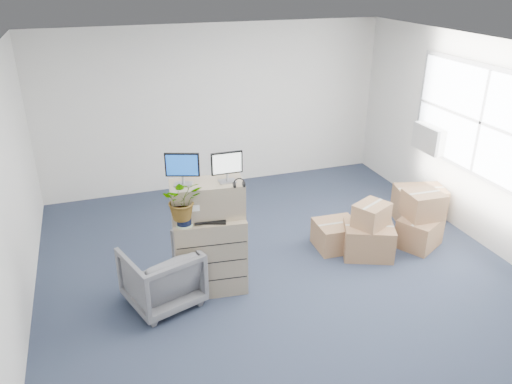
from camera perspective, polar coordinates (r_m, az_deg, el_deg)
ground at (r=6.28m, az=4.02°, el=-10.98°), size 7.00×7.00×0.00m
wall_back at (r=8.75m, az=-4.65°, el=9.60°), size 6.00×0.02×2.80m
wall_right at (r=7.26m, az=26.95°, el=3.79°), size 0.02×7.00×2.80m
window at (r=7.47m, az=24.47°, el=7.24°), size 0.07×2.72×1.52m
ac_unit at (r=8.20m, az=19.31°, el=5.81°), size 0.24×0.60×0.40m
filing_cabinet_lower at (r=6.07m, az=-5.28°, el=-6.94°), size 0.89×0.60×0.97m
filing_cabinet_upper at (r=5.78m, az=-5.61°, el=-0.81°), size 0.88×0.51×0.42m
monitor_left at (r=5.58m, az=-8.42°, el=2.81°), size 0.37×0.20×0.38m
monitor_right at (r=5.61m, az=-3.34°, el=3.06°), size 0.36×0.14×0.36m
headphones at (r=5.55m, az=-1.95°, el=1.00°), size 0.13×0.03×0.13m
keyboard at (r=5.73m, az=-5.40°, el=-3.26°), size 0.43×0.29×0.02m
mouse at (r=5.77m, az=-1.62°, el=-2.86°), size 0.10×0.07×0.03m
water_bottle at (r=5.86m, az=-4.45°, el=-1.36°), size 0.07×0.07×0.23m
phone_dock at (r=5.82m, az=-5.93°, el=-2.46°), size 0.06×0.05×0.13m
external_drive at (r=5.99m, az=-2.52°, el=-1.70°), size 0.18×0.14×0.05m
tissue_box at (r=5.92m, az=-2.20°, el=-1.36°), size 0.21×0.13×0.08m
potted_plant at (r=5.57m, az=-8.35°, el=-1.40°), size 0.47×0.51×0.46m
office_chair at (r=5.93m, az=-10.74°, el=-9.13°), size 0.96×0.93×0.80m
cardboard_boxes at (r=7.40m, az=15.30°, el=-3.31°), size 2.32×1.38×0.79m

